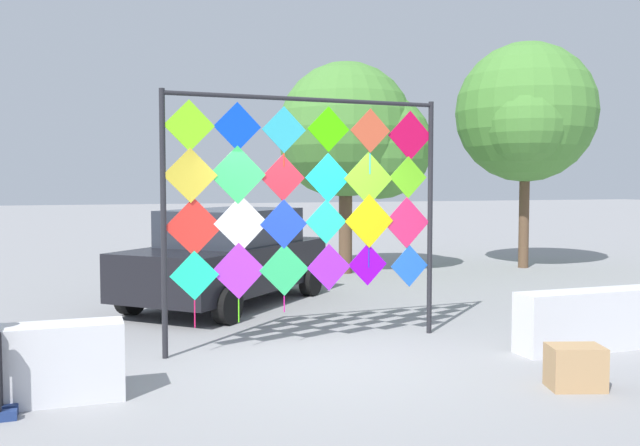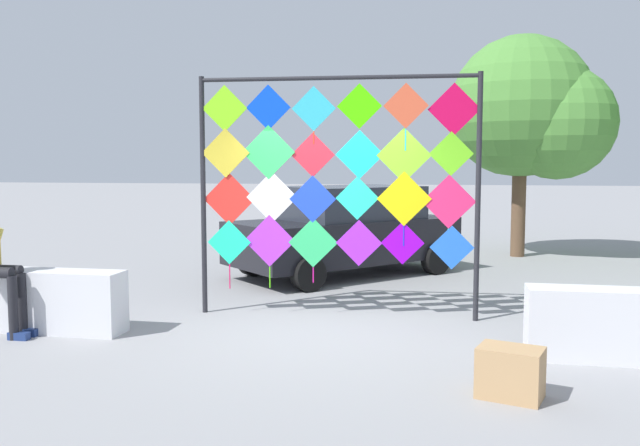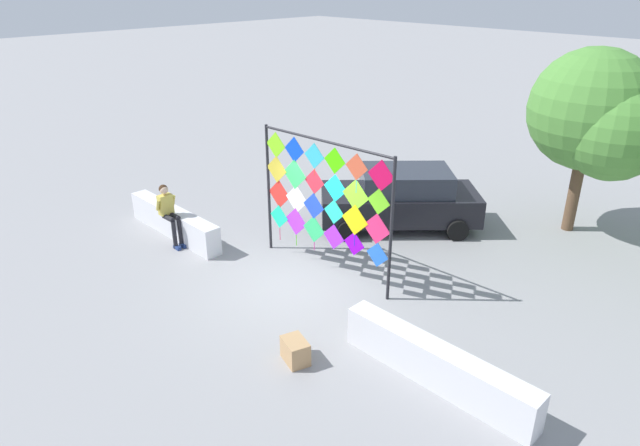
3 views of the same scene
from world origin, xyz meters
The scene contains 5 objects.
ground centered at (0.00, 0.00, 0.00)m, with size 120.00×120.00×0.00m, color gray.
kite_display_rack centered at (0.03, 0.92, 1.94)m, with size 3.74×0.27×3.23m.
parked_car centered at (-0.29, 4.25, 0.84)m, with size 4.26×4.32×1.65m.
cardboard_box_large centered at (2.05, -1.83, 0.22)m, with size 0.54×0.38×0.45m, color tan.
tree_far_right centered at (3.23, 7.41, 3.16)m, with size 3.50×3.14×4.87m.
Camera 2 is at (1.44, -7.58, 2.04)m, focal length 36.38 mm.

